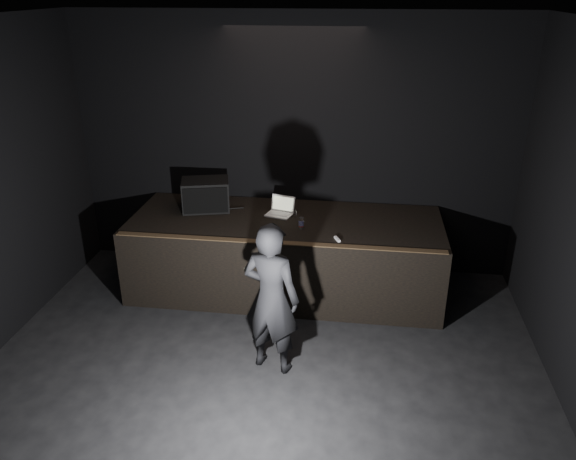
% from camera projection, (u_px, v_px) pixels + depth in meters
% --- Properties ---
extents(ground, '(7.00, 7.00, 0.00)m').
position_uv_depth(ground, '(244.00, 434.00, 5.14)').
color(ground, black).
rests_on(ground, ground).
extents(room_walls, '(6.10, 7.10, 3.52)m').
position_uv_depth(room_walls, '(236.00, 233.00, 4.32)').
color(room_walls, black).
rests_on(room_walls, ground).
extents(stage_riser, '(4.00, 1.50, 1.00)m').
position_uv_depth(stage_riser, '(285.00, 254.00, 7.41)').
color(stage_riser, black).
rests_on(stage_riser, ground).
extents(riser_lip, '(3.92, 0.10, 0.01)m').
position_uv_depth(riser_lip, '(277.00, 242.00, 6.56)').
color(riser_lip, brown).
rests_on(riser_lip, stage_riser).
extents(stage_monitor, '(0.70, 0.59, 0.41)m').
position_uv_depth(stage_monitor, '(206.00, 195.00, 7.46)').
color(stage_monitor, black).
rests_on(stage_monitor, stage_riser).
extents(cable, '(0.76, 0.27, 0.02)m').
position_uv_depth(cable, '(214.00, 210.00, 7.50)').
color(cable, black).
rests_on(cable, stage_riser).
extents(laptop, '(0.39, 0.37, 0.22)m').
position_uv_depth(laptop, '(281.00, 210.00, 7.37)').
color(laptop, silver).
rests_on(laptop, stage_riser).
extents(beer_can, '(0.06, 0.06, 0.15)m').
position_uv_depth(beer_can, '(301.00, 223.00, 6.90)').
color(beer_can, silver).
rests_on(beer_can, stage_riser).
extents(plastic_cup, '(0.08, 0.08, 0.10)m').
position_uv_depth(plastic_cup, '(294.00, 214.00, 7.26)').
color(plastic_cup, white).
rests_on(plastic_cup, stage_riser).
extents(wii_remote, '(0.08, 0.14, 0.03)m').
position_uv_depth(wii_remote, '(337.00, 239.00, 6.63)').
color(wii_remote, white).
rests_on(wii_remote, stage_riser).
extents(person, '(0.69, 0.55, 1.67)m').
position_uv_depth(person, '(271.00, 298.00, 5.73)').
color(person, black).
rests_on(person, ground).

